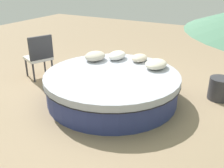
# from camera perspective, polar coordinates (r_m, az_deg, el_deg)

# --- Properties ---
(ground_plane) EXTENTS (16.00, 16.00, 0.00)m
(ground_plane) POSITION_cam_1_polar(r_m,az_deg,el_deg) (4.85, 0.00, -3.42)
(ground_plane) COLOR #9E8466
(round_bed) EXTENTS (2.47, 2.47, 0.53)m
(round_bed) POSITION_cam_1_polar(r_m,az_deg,el_deg) (4.73, 0.00, -0.51)
(round_bed) COLOR navy
(round_bed) RESTS_ON ground_plane
(throw_pillow_0) EXTENTS (0.51, 0.39, 0.16)m
(throw_pillow_0) POSITION_cam_1_polar(r_m,az_deg,el_deg) (4.94, 9.79, 4.42)
(throw_pillow_0) COLOR beige
(throw_pillow_0) RESTS_ON round_bed
(throw_pillow_1) EXTENTS (0.40, 0.31, 0.14)m
(throw_pillow_1) POSITION_cam_1_polar(r_m,az_deg,el_deg) (5.28, 6.14, 5.81)
(throw_pillow_1) COLOR beige
(throw_pillow_1) RESTS_ON round_bed
(throw_pillow_2) EXTENTS (0.49, 0.32, 0.16)m
(throw_pillow_2) POSITION_cam_1_polar(r_m,az_deg,el_deg) (5.39, 1.13, 6.42)
(throw_pillow_2) COLOR white
(throw_pillow_2) RESTS_ON round_bed
(throw_pillow_3) EXTENTS (0.48, 0.40, 0.18)m
(throw_pillow_3) POSITION_cam_1_polar(r_m,az_deg,el_deg) (5.32, -3.79, 6.25)
(throw_pillow_3) COLOR beige
(throw_pillow_3) RESTS_ON round_bed
(patio_chair) EXTENTS (0.67, 0.66, 0.98)m
(patio_chair) POSITION_cam_1_polar(r_m,az_deg,el_deg) (5.85, -15.87, 6.41)
(patio_chair) COLOR #333338
(patio_chair) RESTS_ON ground_plane
(side_table) EXTENTS (0.41, 0.41, 0.42)m
(side_table) POSITION_cam_1_polar(r_m,az_deg,el_deg) (5.19, 22.90, -0.96)
(side_table) COLOR #333338
(side_table) RESTS_ON ground_plane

